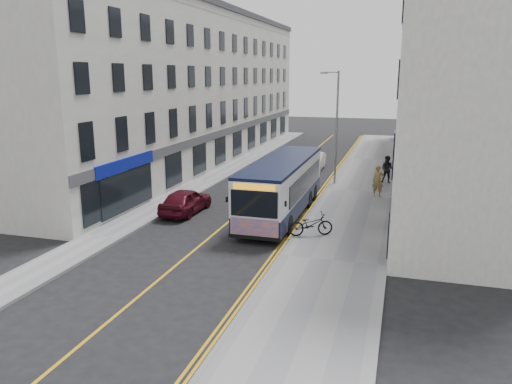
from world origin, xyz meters
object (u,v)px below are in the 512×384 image
Objects in this scene: streetlamp at (336,124)px; bicycle at (311,224)px; car_white at (314,162)px; car_maroon at (186,201)px; pedestrian_near at (378,181)px; pedestrian_far at (388,170)px; city_bus at (282,185)px.

bicycle is (0.58, -12.22, -3.69)m from streetlamp.
car_white is 1.01× the size of car_maroon.
car_maroon reaches higher than car_white.
pedestrian_near is (2.67, 9.08, 0.43)m from bicycle.
pedestrian_far is 15.40m from car_maroon.
car_maroon is (-7.10, -9.86, -3.66)m from streetlamp.
pedestrian_near is 10.03m from car_white.
city_bus is 4.34m from bicycle.
pedestrian_near is 4.30m from pedestrian_far.
pedestrian_near reaches higher than car_white.
city_bus reaches higher than pedestrian_far.
pedestrian_far is 7.28m from car_white.
pedestrian_far reaches higher than bicycle.
pedestrian_far is at bearing -132.61° from car_maroon.
pedestrian_near is 0.46× the size of car_white.
streetlamp is 12.78m from bicycle.
streetlamp is 5.58m from pedestrian_near.
streetlamp is at bearing -155.87° from pedestrian_far.
pedestrian_far is at bearing -34.87° from car_white.
pedestrian_far is (5.41, 9.82, -0.62)m from city_bus.
city_bus is 13.90m from car_white.
car_white is at bearing 153.55° from pedestrian_far.
pedestrian_near is at bearing -44.07° from streetlamp.
pedestrian_far is 0.46× the size of car_white.
streetlamp is 12.69m from car_maroon.
city_bus reaches higher than car_maroon.
city_bus is 2.54× the size of car_white.
pedestrian_near is at bearing 48.13° from city_bus.
city_bus is 11.23m from pedestrian_far.
car_white is (-2.37, 5.15, -3.67)m from streetlamp.
car_white is (-6.06, 4.02, -0.40)m from pedestrian_far.
bicycle is at bearing 164.77° from car_maroon.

